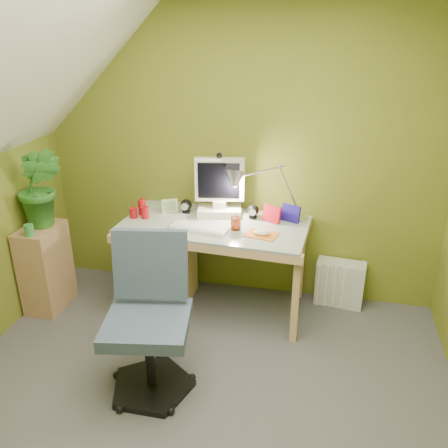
% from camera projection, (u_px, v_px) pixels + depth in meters
% --- Properties ---
extents(floor, '(3.20, 3.20, 0.01)m').
position_uv_depth(floor, '(187.00, 424.00, 2.77)').
color(floor, '#4F4F54').
rests_on(floor, ground).
extents(wall_back, '(3.20, 0.01, 2.40)m').
position_uv_depth(wall_back, '(240.00, 154.00, 3.73)').
color(wall_back, olive).
rests_on(wall_back, floor).
extents(desk, '(1.44, 0.79, 0.75)m').
position_uv_depth(desk, '(215.00, 266.00, 3.75)').
color(desk, tan).
rests_on(desk, floor).
extents(monitor, '(0.40, 0.27, 0.50)m').
position_uv_depth(monitor, '(220.00, 184.00, 3.66)').
color(monitor, silver).
rests_on(monitor, desk).
extents(speaker_left, '(0.10, 0.10, 0.11)m').
position_uv_depth(speaker_left, '(186.00, 206.00, 3.77)').
color(speaker_left, black).
rests_on(speaker_left, desk).
extents(speaker_right, '(0.09, 0.09, 0.11)m').
position_uv_depth(speaker_right, '(253.00, 212.00, 3.67)').
color(speaker_right, black).
rests_on(speaker_right, desk).
extents(keyboard, '(0.44, 0.19, 0.02)m').
position_uv_depth(keyboard, '(199.00, 228.00, 3.49)').
color(keyboard, white).
rests_on(keyboard, desk).
extents(mousepad, '(0.25, 0.20, 0.01)m').
position_uv_depth(mousepad, '(261.00, 235.00, 3.40)').
color(mousepad, orange).
rests_on(mousepad, desk).
extents(mouse, '(0.12, 0.09, 0.04)m').
position_uv_depth(mouse, '(261.00, 233.00, 3.39)').
color(mouse, white).
rests_on(mouse, mousepad).
extents(amber_tumbler, '(0.08, 0.08, 0.10)m').
position_uv_depth(amber_tumbler, '(236.00, 223.00, 3.47)').
color(amber_tumbler, '#993816').
rests_on(amber_tumbler, desk).
extents(candle_cluster, '(0.19, 0.17, 0.12)m').
position_uv_depth(candle_cluster, '(140.00, 209.00, 3.70)').
color(candle_cluster, '#B80F16').
rests_on(candle_cluster, desk).
extents(photo_frame_red, '(0.14, 0.09, 0.13)m').
position_uv_depth(photo_frame_red, '(272.00, 214.00, 3.60)').
color(photo_frame_red, red).
rests_on(photo_frame_red, desk).
extents(photo_frame_blue, '(0.15, 0.08, 0.13)m').
position_uv_depth(photo_frame_blue, '(291.00, 213.00, 3.61)').
color(photo_frame_blue, navy).
rests_on(photo_frame_blue, desk).
extents(photo_frame_green, '(0.12, 0.07, 0.11)m').
position_uv_depth(photo_frame_green, '(170.00, 206.00, 3.78)').
color(photo_frame_green, beige).
rests_on(photo_frame_green, desk).
extents(desk_lamp, '(0.65, 0.38, 0.65)m').
position_uv_depth(desk_lamp, '(278.00, 179.00, 3.54)').
color(desk_lamp, '#BAB9BE').
rests_on(desk_lamp, desk).
extents(side_ledge, '(0.26, 0.40, 0.70)m').
position_uv_depth(side_ledge, '(46.00, 268.00, 3.78)').
color(side_ledge, '#AB7D5A').
rests_on(side_ledge, floor).
extents(potted_plant, '(0.38, 0.32, 0.63)m').
position_uv_depth(potted_plant, '(40.00, 187.00, 3.56)').
color(potted_plant, '#2F7627').
rests_on(potted_plant, side_ledge).
extents(green_cup, '(0.07, 0.07, 0.09)m').
position_uv_depth(green_cup, '(29.00, 230.00, 3.49)').
color(green_cup, '#3A8C41').
rests_on(green_cup, side_ledge).
extents(task_chair, '(0.66, 0.66, 1.03)m').
position_uv_depth(task_chair, '(147.00, 321.00, 2.83)').
color(task_chair, '#3A4A5F').
rests_on(task_chair, floor).
extents(radiator, '(0.40, 0.19, 0.38)m').
position_uv_depth(radiator, '(340.00, 283.00, 3.87)').
color(radiator, silver).
rests_on(radiator, floor).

